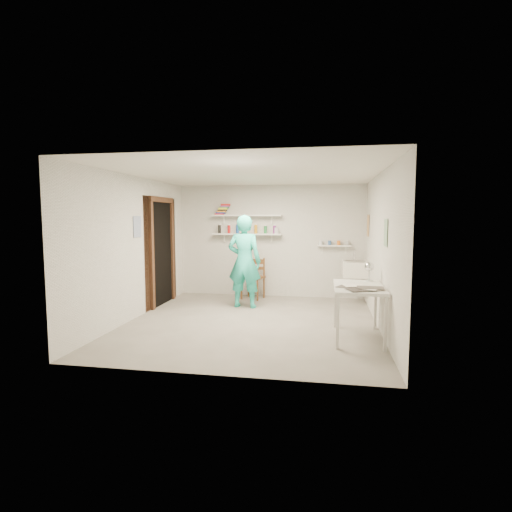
% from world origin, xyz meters
% --- Properties ---
extents(floor, '(4.00, 4.50, 0.02)m').
position_xyz_m(floor, '(0.00, 0.00, -0.01)').
color(floor, slate).
rests_on(floor, ground).
extents(ceiling, '(4.00, 4.50, 0.02)m').
position_xyz_m(ceiling, '(0.00, 0.00, 2.41)').
color(ceiling, silver).
rests_on(ceiling, wall_back).
extents(wall_back, '(4.00, 0.02, 2.40)m').
position_xyz_m(wall_back, '(0.00, 2.26, 1.20)').
color(wall_back, silver).
rests_on(wall_back, ground).
extents(wall_front, '(4.00, 0.02, 2.40)m').
position_xyz_m(wall_front, '(0.00, -2.26, 1.20)').
color(wall_front, silver).
rests_on(wall_front, ground).
extents(wall_left, '(0.02, 4.50, 2.40)m').
position_xyz_m(wall_left, '(-2.01, 0.00, 1.20)').
color(wall_left, silver).
rests_on(wall_left, ground).
extents(wall_right, '(0.02, 4.50, 2.40)m').
position_xyz_m(wall_right, '(2.01, 0.00, 1.20)').
color(wall_right, silver).
rests_on(wall_right, ground).
extents(doorway_recess, '(0.02, 0.90, 2.00)m').
position_xyz_m(doorway_recess, '(-1.99, 1.05, 1.00)').
color(doorway_recess, black).
rests_on(doorway_recess, wall_left).
extents(corridor_box, '(1.40, 1.50, 2.10)m').
position_xyz_m(corridor_box, '(-2.70, 1.05, 1.05)').
color(corridor_box, brown).
rests_on(corridor_box, ground).
extents(door_lintel, '(0.06, 1.05, 0.10)m').
position_xyz_m(door_lintel, '(-1.97, 1.05, 2.05)').
color(door_lintel, brown).
rests_on(door_lintel, wall_left).
extents(door_jamb_near, '(0.06, 0.10, 2.00)m').
position_xyz_m(door_jamb_near, '(-1.97, 0.55, 1.00)').
color(door_jamb_near, brown).
rests_on(door_jamb_near, ground).
extents(door_jamb_far, '(0.06, 0.10, 2.00)m').
position_xyz_m(door_jamb_far, '(-1.97, 1.55, 1.00)').
color(door_jamb_far, brown).
rests_on(door_jamb_far, ground).
extents(shelf_lower, '(1.50, 0.22, 0.03)m').
position_xyz_m(shelf_lower, '(-0.50, 2.13, 1.35)').
color(shelf_lower, white).
rests_on(shelf_lower, wall_back).
extents(shelf_upper, '(1.50, 0.22, 0.03)m').
position_xyz_m(shelf_upper, '(-0.50, 2.13, 1.75)').
color(shelf_upper, white).
rests_on(shelf_upper, wall_back).
extents(ledge_shelf, '(0.70, 0.14, 0.03)m').
position_xyz_m(ledge_shelf, '(1.35, 2.17, 1.12)').
color(ledge_shelf, white).
rests_on(ledge_shelf, wall_back).
extents(poster_left, '(0.01, 0.28, 0.36)m').
position_xyz_m(poster_left, '(-1.99, 0.05, 1.55)').
color(poster_left, '#334C7F').
rests_on(poster_left, wall_left).
extents(poster_right_a, '(0.01, 0.34, 0.42)m').
position_xyz_m(poster_right_a, '(1.99, 1.80, 1.55)').
color(poster_right_a, '#995933').
rests_on(poster_right_a, wall_right).
extents(poster_right_b, '(0.01, 0.30, 0.38)m').
position_xyz_m(poster_right_b, '(1.99, -0.55, 1.50)').
color(poster_right_b, '#3F724C').
rests_on(poster_right_b, wall_right).
extents(belfast_sink, '(0.48, 0.60, 0.30)m').
position_xyz_m(belfast_sink, '(1.75, 1.70, 0.70)').
color(belfast_sink, white).
rests_on(belfast_sink, wall_right).
extents(man, '(0.67, 0.47, 1.76)m').
position_xyz_m(man, '(-0.34, 1.05, 0.88)').
color(man, '#29CFB9').
rests_on(man, ground).
extents(wall_clock, '(0.32, 0.06, 0.32)m').
position_xyz_m(wall_clock, '(-0.35, 1.27, 1.17)').
color(wall_clock, '#C9C989').
rests_on(wall_clock, man).
extents(wooden_chair, '(0.51, 0.49, 0.91)m').
position_xyz_m(wooden_chair, '(-0.32, 1.86, 0.45)').
color(wooden_chair, brown).
rests_on(wooden_chair, ground).
extents(work_table, '(0.68, 1.13, 0.75)m').
position_xyz_m(work_table, '(1.64, -0.61, 0.38)').
color(work_table, silver).
rests_on(work_table, ground).
extents(desk_lamp, '(0.14, 0.14, 0.14)m').
position_xyz_m(desk_lamp, '(1.83, -0.16, 0.97)').
color(desk_lamp, silver).
rests_on(desk_lamp, work_table).
extents(spray_cans, '(1.26, 0.06, 0.17)m').
position_xyz_m(spray_cans, '(-0.50, 2.13, 1.45)').
color(spray_cans, black).
rests_on(spray_cans, shelf_lower).
extents(book_stack, '(0.32, 0.14, 0.22)m').
position_xyz_m(book_stack, '(-1.03, 2.13, 1.88)').
color(book_stack, red).
rests_on(book_stack, shelf_upper).
extents(ledge_pots, '(0.48, 0.07, 0.09)m').
position_xyz_m(ledge_pots, '(1.35, 2.17, 1.18)').
color(ledge_pots, silver).
rests_on(ledge_pots, ledge_shelf).
extents(papers, '(0.30, 0.22, 0.03)m').
position_xyz_m(papers, '(1.64, -0.61, 0.77)').
color(papers, silver).
rests_on(papers, work_table).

